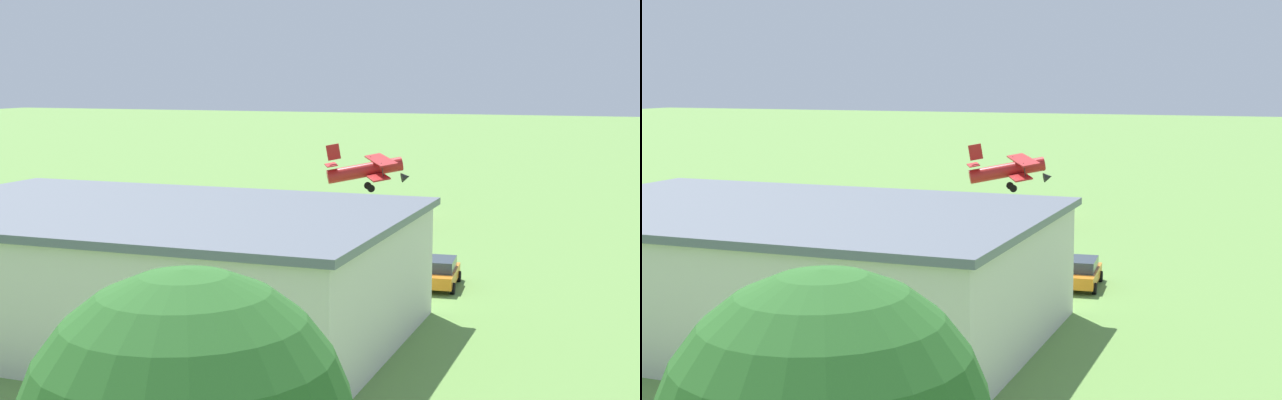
# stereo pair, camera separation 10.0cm
# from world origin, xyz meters

# --- Properties ---
(ground_plane) EXTENTS (400.00, 400.00, 0.00)m
(ground_plane) POSITION_xyz_m (0.00, 0.00, 0.00)
(ground_plane) COLOR #608C42
(hangar) EXTENTS (24.74, 16.31, 5.95)m
(hangar) POSITION_xyz_m (2.38, 38.75, 2.98)
(hangar) COLOR beige
(hangar) RESTS_ON ground_plane
(biplane) EXTENTS (7.40, 9.20, 4.06)m
(biplane) POSITION_xyz_m (2.34, 2.98, 4.13)
(biplane) COLOR #B21E1E
(car_orange) EXTENTS (2.32, 4.70, 1.64)m
(car_orange) POSITION_xyz_m (-8.89, 25.30, 0.85)
(car_orange) COLOR orange
(car_orange) RESTS_ON ground_plane
(car_white) EXTENTS (2.35, 4.13, 1.71)m
(car_white) POSITION_xyz_m (11.81, 24.64, 0.88)
(car_white) COLOR white
(car_white) RESTS_ON ground_plane
(car_red) EXTENTS (2.36, 4.12, 1.54)m
(car_red) POSITION_xyz_m (19.51, 25.16, 0.80)
(car_red) COLOR red
(car_red) RESTS_ON ground_plane
(person_by_parked_cars) EXTENTS (0.38, 0.38, 1.73)m
(person_by_parked_cars) POSITION_xyz_m (-1.28, 23.96, 0.86)
(person_by_parked_cars) COLOR beige
(person_by_parked_cars) RESTS_ON ground_plane
(person_crossing_taxiway) EXTENTS (0.54, 0.54, 1.63)m
(person_crossing_taxiway) POSITION_xyz_m (4.81, 24.82, 0.81)
(person_crossing_taxiway) COLOR #33723F
(person_crossing_taxiway) RESTS_ON ground_plane
(person_watching_takeoff) EXTENTS (0.54, 0.54, 1.66)m
(person_watching_takeoff) POSITION_xyz_m (-6.14, 22.48, 0.82)
(person_watching_takeoff) COLOR #72338C
(person_watching_takeoff) RESTS_ON ground_plane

